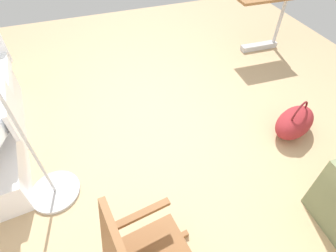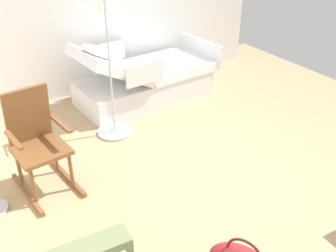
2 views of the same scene
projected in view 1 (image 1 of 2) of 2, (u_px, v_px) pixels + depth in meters
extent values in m
plane|color=tan|center=(164.00, 120.00, 3.12)|extent=(6.52, 6.52, 0.00)
cube|color=silver|center=(10.00, 109.00, 2.31)|extent=(0.09, 0.56, 0.28)
cylinder|color=black|center=(23.00, 195.00, 2.37)|extent=(0.10, 0.10, 0.10)
cylinder|color=black|center=(14.00, 94.00, 3.38)|extent=(0.10, 0.10, 0.10)
cylinder|color=brown|center=(168.00, 235.00, 1.92)|extent=(0.04, 0.04, 0.40)
cube|color=brown|center=(140.00, 214.00, 1.59)|extent=(0.39, 0.10, 0.03)
cube|color=#B2B5BA|center=(259.00, 46.00, 4.25)|extent=(0.60, 0.14, 0.08)
cylinder|color=black|center=(273.00, 44.00, 4.31)|extent=(0.07, 0.07, 0.06)
cylinder|color=black|center=(244.00, 49.00, 4.20)|extent=(0.07, 0.07, 0.06)
cylinder|color=#B2B5BA|center=(280.00, 19.00, 4.01)|extent=(0.05, 0.05, 0.74)
ellipsoid|color=maroon|center=(294.00, 122.00, 2.87)|extent=(0.64, 0.51, 0.30)
torus|color=maroon|center=(299.00, 114.00, 2.78)|extent=(0.28, 0.14, 0.30)
cylinder|color=#B2B5BA|center=(56.00, 191.00, 2.43)|extent=(0.44, 0.44, 0.03)
cylinder|color=#B2B5BA|center=(19.00, 129.00, 1.83)|extent=(0.02, 0.02, 1.65)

